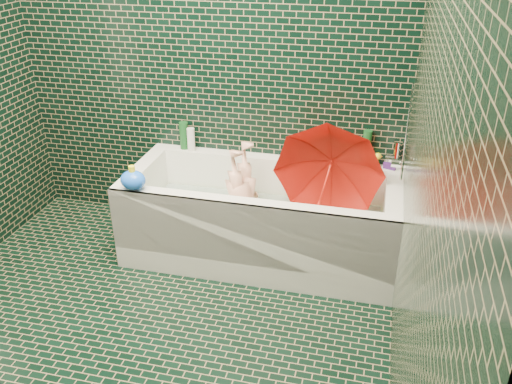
% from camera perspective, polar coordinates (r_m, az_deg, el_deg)
% --- Properties ---
extents(floor, '(2.80, 2.80, 0.00)m').
position_cam_1_polar(floor, '(2.98, -12.92, -15.67)').
color(floor, black).
rests_on(floor, ground).
extents(wall_back, '(2.80, 0.00, 2.80)m').
position_cam_1_polar(wall_back, '(3.58, -5.19, 15.03)').
color(wall_back, black).
rests_on(wall_back, floor).
extents(wall_right, '(0.00, 2.80, 2.80)m').
position_cam_1_polar(wall_right, '(2.06, 17.63, 4.68)').
color(wall_right, black).
rests_on(wall_right, floor).
extents(bathtub, '(1.70, 0.75, 0.55)m').
position_cam_1_polar(bathtub, '(3.49, 0.54, -3.60)').
color(bathtub, white).
rests_on(bathtub, floor).
extents(bath_mat, '(1.35, 0.47, 0.01)m').
position_cam_1_polar(bath_mat, '(3.53, 0.60, -4.24)').
color(bath_mat, green).
rests_on(bath_mat, bathtub).
extents(water, '(1.48, 0.53, 0.00)m').
position_cam_1_polar(water, '(3.46, 0.61, -2.20)').
color(water, silver).
rests_on(water, bathtub).
extents(faucet, '(0.18, 0.19, 0.55)m').
position_cam_1_polar(faucet, '(3.18, 15.10, 3.56)').
color(faucet, silver).
rests_on(faucet, wall_right).
extents(child, '(0.89, 0.54, 0.24)m').
position_cam_1_polar(child, '(3.50, -1.33, -1.64)').
color(child, '#EFAC95').
rests_on(child, bathtub).
extents(umbrella, '(0.85, 0.75, 0.87)m').
position_cam_1_polar(umbrella, '(3.25, 7.32, 1.01)').
color(umbrella, red).
rests_on(umbrella, bathtub).
extents(soap_bottle_a, '(0.09, 0.09, 0.23)m').
position_cam_1_polar(soap_bottle_a, '(3.57, 13.95, 2.42)').
color(soap_bottle_a, white).
rests_on(soap_bottle_a, bathtub).
extents(soap_bottle_b, '(0.10, 0.10, 0.18)m').
position_cam_1_polar(soap_bottle_b, '(3.55, 13.78, 2.30)').
color(soap_bottle_b, '#401E71').
rests_on(soap_bottle_b, bathtub).
extents(soap_bottle_c, '(0.17, 0.17, 0.18)m').
position_cam_1_polar(soap_bottle_c, '(3.55, 11.57, 2.56)').
color(soap_bottle_c, '#154B1F').
rests_on(soap_bottle_c, bathtub).
extents(bottle_right_tall, '(0.07, 0.07, 0.24)m').
position_cam_1_polar(bottle_right_tall, '(3.54, 11.55, 4.56)').
color(bottle_right_tall, '#154B1F').
rests_on(bottle_right_tall, bathtub).
extents(bottle_right_pump, '(0.06, 0.06, 0.18)m').
position_cam_1_polar(bottle_right_pump, '(3.55, 14.63, 3.77)').
color(bottle_right_pump, silver).
rests_on(bottle_right_pump, bathtub).
extents(bottle_left_tall, '(0.07, 0.07, 0.19)m').
position_cam_1_polar(bottle_left_tall, '(3.77, -7.59, 5.91)').
color(bottle_left_tall, '#154B1F').
rests_on(bottle_left_tall, bathtub).
extents(bottle_left_short, '(0.06, 0.06, 0.16)m').
position_cam_1_polar(bottle_left_short, '(3.73, -6.85, 5.50)').
color(bottle_left_short, white).
rests_on(bottle_left_short, bathtub).
extents(rubber_duck, '(0.12, 0.09, 0.09)m').
position_cam_1_polar(rubber_duck, '(3.55, 12.22, 3.23)').
color(rubber_duck, yellow).
rests_on(rubber_duck, bathtub).
extents(bath_toy, '(0.15, 0.12, 0.15)m').
position_cam_1_polar(bath_toy, '(3.24, -12.83, 1.26)').
color(bath_toy, blue).
rests_on(bath_toy, bathtub).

